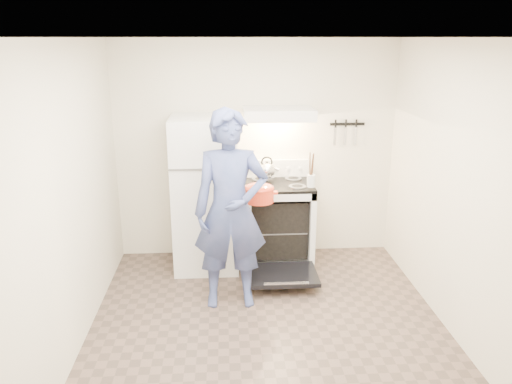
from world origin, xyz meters
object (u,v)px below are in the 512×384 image
(dutch_oven, at_px, (259,195))
(tea_kettle, at_px, (267,169))
(person, at_px, (231,211))
(refrigerator, at_px, (205,194))
(stove_body, at_px, (278,224))

(dutch_oven, bearing_deg, tea_kettle, 78.17)
(person, bearing_deg, refrigerator, 105.02)
(tea_kettle, relative_size, dutch_oven, 0.77)
(refrigerator, distance_m, dutch_oven, 0.79)
(tea_kettle, xyz_separation_m, person, (-0.42, -0.97, -0.14))
(refrigerator, relative_size, dutch_oven, 4.59)
(refrigerator, relative_size, person, 0.89)
(refrigerator, bearing_deg, dutch_oven, -44.24)
(tea_kettle, relative_size, person, 0.15)
(refrigerator, relative_size, stove_body, 1.85)
(stove_body, distance_m, tea_kettle, 0.65)
(tea_kettle, height_order, dutch_oven, tea_kettle)
(refrigerator, relative_size, tea_kettle, 5.93)
(dutch_oven, bearing_deg, stove_body, 65.48)
(person, xyz_separation_m, dutch_oven, (0.29, 0.33, 0.04))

